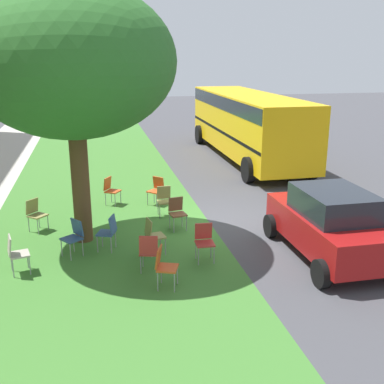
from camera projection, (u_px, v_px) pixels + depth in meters
ground at (217, 223)px, 13.16m from camera, size 80.00×80.00×0.00m
grass_verge at (102, 232)px, 12.52m from camera, size 48.00×6.00×0.01m
street_tree at (72, 62)px, 10.73m from camera, size 4.85×4.85×6.22m
chair_0 at (204, 239)px, 10.68m from camera, size 0.44×0.44×0.88m
chair_1 at (35, 212)px, 12.47m from camera, size 0.59×0.59×0.88m
chair_2 at (153, 233)px, 11.01m from camera, size 0.49×0.49×0.88m
chair_3 at (164, 264)px, 9.41m from camera, size 0.53×0.54×0.88m
chair_4 at (15, 252)px, 10.01m from camera, size 0.50×0.51×0.88m
chair_5 at (177, 211)px, 12.60m from camera, size 0.48×0.48×0.88m
chair_6 at (164, 199)px, 13.65m from camera, size 0.43×0.42×0.88m
chair_7 at (74, 235)px, 10.93m from camera, size 0.58×0.58×0.88m
chair_8 at (157, 188)px, 14.68m from camera, size 0.59×0.59×0.88m
chair_9 at (111, 189)px, 14.66m from camera, size 0.57×0.58×0.88m
chair_10 at (109, 230)px, 11.22m from camera, size 0.53×0.54×0.88m
chair_11 at (149, 250)px, 10.09m from camera, size 0.51×0.51×0.88m
parked_car at (330, 223)px, 10.79m from camera, size 3.70×1.92×1.65m
school_bus at (247, 120)px, 20.83m from camera, size 10.40×2.80×2.88m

